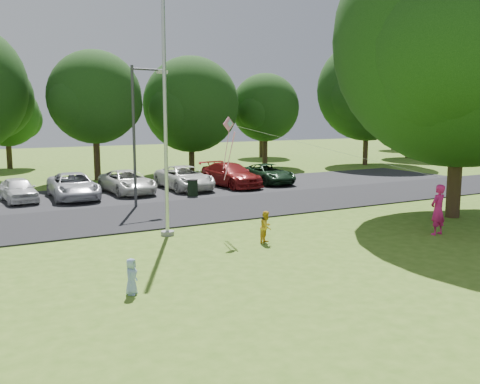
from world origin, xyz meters
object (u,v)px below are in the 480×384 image
trash_can (193,188)px  child_blue (131,276)px  street_lamp (139,123)px  kite (236,137)px  woman (438,210)px  big_tree (463,46)px  flagpole (165,125)px  child_yellow (266,227)px

trash_can → child_blue: size_ratio=1.01×
street_lamp → kite: bearing=-87.0°
woman → child_blue: bearing=-2.5°
trash_can → big_tree: (7.70, -10.90, 6.92)m
flagpole → child_yellow: size_ratio=8.71×
street_lamp → woman: 14.05m
trash_can → child_yellow: child_yellow is taller
flagpole → child_yellow: (2.65, -2.80, -3.59)m
child_blue → child_yellow: bearing=-24.4°
child_yellow → child_blue: bearing=173.7°
big_tree → child_yellow: size_ratio=11.52×
child_yellow → child_blue: (-5.90, -2.99, -0.10)m
flagpole → big_tree: size_ratio=0.76×
woman → kite: kite is taller
street_lamp → big_tree: size_ratio=0.51×
big_tree → kite: 10.74m
street_lamp → child_yellow: size_ratio=5.93×
kite → child_blue: bearing=-156.5°
trash_can → child_blue: 15.88m
big_tree → woman: big_tree is taller
woman → child_yellow: size_ratio=1.68×
woman → flagpole: bearing=-35.2°
child_yellow → kite: (-0.22, 1.82, 3.11)m
woman → child_yellow: bearing=-24.9°
child_yellow → big_tree: bearing=-33.8°
trash_can → big_tree: 15.03m
street_lamp → woman: street_lamp is taller
woman → child_blue: size_ratio=2.03×
trash_can → kite: (-2.19, -8.98, 3.20)m
trash_can → woman: bearing=-71.2°
trash_can → flagpole: bearing=-120.0°
flagpole → kite: size_ratio=1.41×
big_tree → child_blue: size_ratio=13.91×
flagpole → big_tree: big_tree is taller
street_lamp → big_tree: 14.89m
child_yellow → kite: kite is taller
big_tree → street_lamp: bearing=140.7°
big_tree → child_blue: 17.29m
child_blue → flagpole: bearing=9.4°
street_lamp → child_yellow: bearing=-87.7°
trash_can → child_blue: bearing=-119.7°
flagpole → street_lamp: bearing=80.3°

